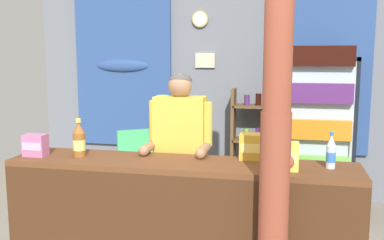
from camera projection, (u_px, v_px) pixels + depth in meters
The scene contains 12 objects.
back_wall_curtained at pixel (220, 77), 5.45m from camera, with size 4.67×0.22×2.84m.
stall_counter at pixel (178, 219), 3.12m from camera, with size 2.50×0.48×0.98m.
timber_post at pixel (276, 122), 2.62m from camera, with size 0.20×0.18×2.81m.
drink_fridge at pixel (316, 123), 4.72m from camera, with size 0.75×0.75×1.82m.
bottle_shelf_rack at pixel (252, 143), 5.20m from camera, with size 0.48×0.28×1.34m.
plastic_lawn_chair at pixel (138, 163), 5.11m from camera, with size 0.61×0.61×0.86m.
shopkeeper at pixel (180, 147), 3.54m from camera, with size 0.52×0.42×1.59m.
soda_bottle_iced_tea at pixel (79, 140), 3.30m from camera, with size 0.09×0.09×0.29m.
soda_bottle_water at pixel (331, 153), 2.97m from camera, with size 0.06×0.06×0.25m.
snack_box_choco_powder at pixel (256, 147), 3.21m from camera, with size 0.24×0.14×0.19m.
snack_box_wafer at pixel (35, 145), 3.32m from camera, with size 0.17×0.11×0.17m.
snack_box_instant_noodle at pixel (282, 156), 2.93m from camera, with size 0.22×0.11×0.19m.
Camera 1 is at (0.80, -2.52, 1.75)m, focal length 41.38 mm.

